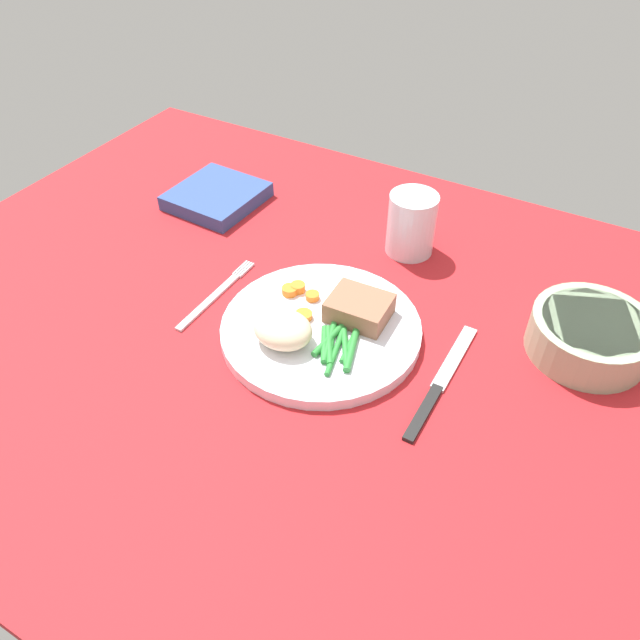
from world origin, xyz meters
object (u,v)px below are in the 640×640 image
Objects in this scene: dinner_plate at (320,330)px; meat_portion at (359,308)px; fork at (216,295)px; salad_bowl at (590,334)px; napkin at (217,196)px; water_glass at (411,228)px; knife at (440,383)px.

meat_portion is at bearing 49.40° from dinner_plate.
dinner_plate is 16.37cm from fork.
salad_bowl is 61.21cm from napkin.
napkin is (-34.25, 15.40, -1.85)cm from meat_portion.
water_glass is at bearing 162.25° from salad_bowl.
water_glass is (-14.15, 23.09, 3.76)cm from knife.
fork is at bearing -163.03° from salad_bowl.
napkin is (-14.43, 19.69, 0.99)cm from fork.
meat_portion is 0.55× the size of napkin.
knife is 27.34cm from water_glass.
napkin is at bearing -174.21° from water_glass.
fork is 1.79× the size of water_glass.
dinner_plate is 5.78cm from meat_portion.
knife is 1.48× the size of napkin.
meat_portion is at bearing -159.66° from salad_bowl.
salad_bowl reaches higher than meat_portion.
water_glass is 0.67× the size of napkin.
dinner_plate is at bearing -178.26° from knife.
fork is at bearing -129.15° from water_glass.
napkin reaches higher than knife.
dinner_plate is at bearing -155.20° from salad_bowl.
meat_portion is 14.10cm from knife.
meat_portion reaches higher than napkin.
dinner_plate is 3.36× the size of meat_portion.
salad_bowl is at bearing 20.34° from meat_portion.
salad_bowl is at bearing 19.68° from fork.
water_glass is 0.63× the size of salad_bowl.
napkin reaches higher than dinner_plate.
dinner_plate is 1.75× the size of salad_bowl.
meat_portion is 28.45cm from salad_bowl.
fork is at bearing -177.33° from knife.
napkin is (-47.36, 19.72, 0.99)cm from knife.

